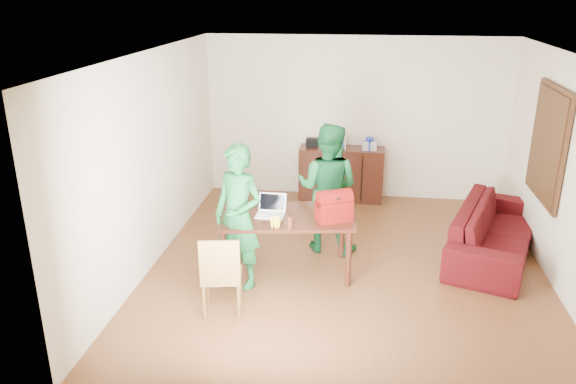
# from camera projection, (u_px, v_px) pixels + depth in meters

# --- Properties ---
(room) EXTENTS (5.20, 5.70, 2.90)m
(room) POSITION_uv_depth(u_px,v_px,m) (351.00, 168.00, 6.94)
(room) COLOR #462711
(room) RESTS_ON ground
(table) EXTENTS (1.77, 1.17, 0.77)m
(table) POSITION_uv_depth(u_px,v_px,m) (286.00, 222.00, 6.94)
(table) COLOR black
(table) RESTS_ON ground
(chair) EXTENTS (0.49, 0.48, 0.95)m
(chair) POSITION_uv_depth(u_px,v_px,m) (222.00, 289.00, 6.19)
(chair) COLOR brown
(chair) RESTS_ON ground
(person_near) EXTENTS (0.76, 0.64, 1.75)m
(person_near) POSITION_uv_depth(u_px,v_px,m) (238.00, 217.00, 6.57)
(person_near) COLOR #145E2A
(person_near) RESTS_ON ground
(person_far) EXTENTS (0.99, 0.85, 1.77)m
(person_far) POSITION_uv_depth(u_px,v_px,m) (327.00, 188.00, 7.50)
(person_far) COLOR #145B2B
(person_far) RESTS_ON ground
(laptop) EXTENTS (0.35, 0.25, 0.24)m
(laptop) POSITION_uv_depth(u_px,v_px,m) (270.00, 212.00, 6.87)
(laptop) COLOR white
(laptop) RESTS_ON table
(bananas) EXTENTS (0.16, 0.11, 0.06)m
(bananas) POSITION_uv_depth(u_px,v_px,m) (275.00, 226.00, 6.53)
(bananas) COLOR yellow
(bananas) RESTS_ON table
(bottle) EXTENTS (0.08, 0.08, 0.17)m
(bottle) POSITION_uv_depth(u_px,v_px,m) (290.00, 222.00, 6.49)
(bottle) COLOR #5C1F15
(bottle) RESTS_ON table
(red_bag) EXTENTS (0.47, 0.39, 0.30)m
(red_bag) POSITION_uv_depth(u_px,v_px,m) (334.00, 208.00, 6.70)
(red_bag) COLOR maroon
(red_bag) RESTS_ON table
(sofa) EXTENTS (1.62, 2.50, 0.68)m
(sofa) POSITION_uv_depth(u_px,v_px,m) (495.00, 231.00, 7.52)
(sofa) COLOR #3D080E
(sofa) RESTS_ON ground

